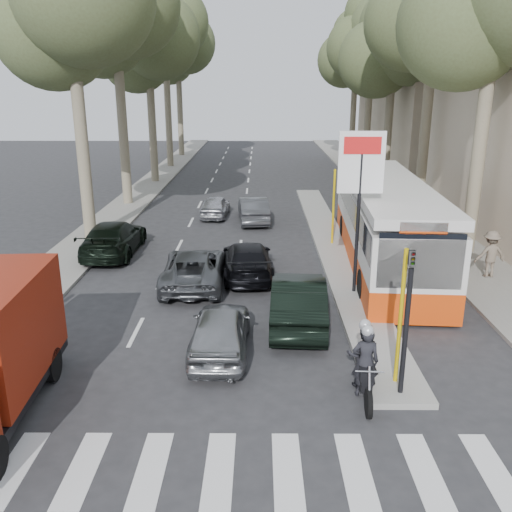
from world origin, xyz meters
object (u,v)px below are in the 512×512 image
Objects in this scene: dark_hatchback at (299,300)px; motorcycle at (364,360)px; silver_hatchback at (220,330)px; city_bus at (385,220)px.

motorcycle reaches higher than dark_hatchback.
silver_hatchback is 4.05m from motorcycle.
dark_hatchback is (2.25, 1.92, 0.10)m from silver_hatchback.
motorcycle is (1.26, -3.92, 0.09)m from dark_hatchback.
silver_hatchback is 0.30× the size of city_bus.
silver_hatchback is at bearing 153.43° from motorcycle.
city_bus reaches higher than motorcycle.
dark_hatchback is at bearing -138.76° from silver_hatchback.
dark_hatchback reaches higher than silver_hatchback.
dark_hatchback is 0.35× the size of city_bus.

